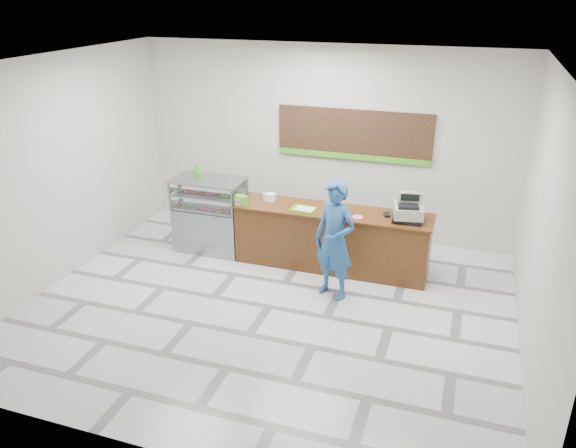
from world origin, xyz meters
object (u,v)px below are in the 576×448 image
(serving_tray, at_px, (303,209))
(customer, at_px, (335,240))
(cash_register, at_px, (409,211))
(sales_counter, at_px, (331,239))
(display_case, at_px, (210,214))

(serving_tray, relative_size, customer, 0.23)
(cash_register, distance_m, serving_tray, 1.69)
(sales_counter, distance_m, customer, 1.02)
(sales_counter, distance_m, display_case, 2.23)
(sales_counter, xyz_separation_m, serving_tray, (-0.46, -0.13, 0.52))
(display_case, relative_size, cash_register, 2.48)
(sales_counter, height_order, cash_register, cash_register)
(serving_tray, bearing_deg, customer, -40.13)
(serving_tray, distance_m, customer, 1.06)
(cash_register, xyz_separation_m, serving_tray, (-1.68, -0.10, -0.15))
(display_case, relative_size, serving_tray, 3.08)
(display_case, bearing_deg, sales_counter, 0.01)
(cash_register, bearing_deg, display_case, 168.94)
(cash_register, bearing_deg, serving_tray, 172.86)
(serving_tray, bearing_deg, sales_counter, 21.91)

